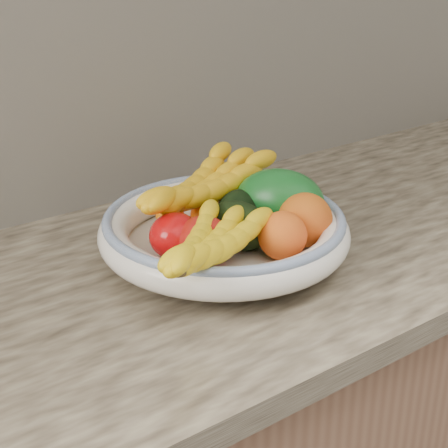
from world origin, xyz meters
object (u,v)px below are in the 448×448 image
fruit_bowl (224,231)px  banana_bunch_front (209,250)px  banana_bunch_back (203,192)px  green_mango (280,201)px

fruit_bowl → banana_bunch_front: (-0.10, -0.10, 0.03)m
fruit_bowl → banana_bunch_back: (0.01, 0.07, 0.04)m
banana_bunch_back → banana_bunch_front: 0.20m
fruit_bowl → green_mango: size_ratio=2.66×
fruit_bowl → banana_bunch_back: bearing=81.2°
green_mango → banana_bunch_front: (-0.20, -0.09, 0.01)m
fruit_bowl → green_mango: green_mango is taller
green_mango → banana_bunch_back: bearing=105.1°
fruit_bowl → green_mango: 0.11m
fruit_bowl → green_mango: bearing=-3.8°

